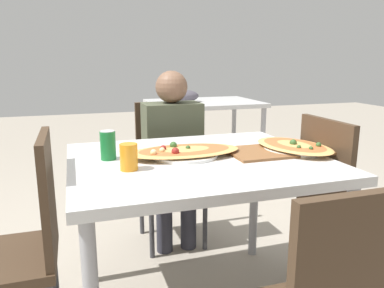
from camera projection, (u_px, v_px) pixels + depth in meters
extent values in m
cube|color=silver|center=(198.00, 162.00, 1.64)|extent=(1.10, 0.91, 0.04)
cylinder|color=#99999E|center=(346.00, 269.00, 1.50)|extent=(0.05, 0.05, 0.72)
cylinder|color=#99999E|center=(84.00, 220.00, 1.95)|extent=(0.05, 0.05, 0.72)
cylinder|color=#99999E|center=(254.00, 199.00, 2.25)|extent=(0.05, 0.05, 0.72)
cube|color=#3F2D1E|center=(171.00, 180.00, 2.40)|extent=(0.40, 0.40, 0.04)
cube|color=#3F2D1E|center=(164.00, 136.00, 2.51)|extent=(0.38, 0.03, 0.47)
cylinder|color=#38383D|center=(205.00, 219.00, 2.34)|extent=(0.03, 0.03, 0.40)
cylinder|color=#38383D|center=(152.00, 227.00, 2.24)|extent=(0.03, 0.03, 0.40)
cylinder|color=#38383D|center=(189.00, 200.00, 2.65)|extent=(0.03, 0.03, 0.40)
cylinder|color=#38383D|center=(141.00, 206.00, 2.55)|extent=(0.03, 0.03, 0.40)
cube|color=#3F2D1E|center=(2.00, 261.00, 1.44)|extent=(0.40, 0.40, 0.04)
cube|color=#3F2D1E|center=(48.00, 194.00, 1.44)|extent=(0.03, 0.38, 0.47)
cylinder|color=#38383D|center=(55.00, 280.00, 1.70)|extent=(0.03, 0.03, 0.40)
cube|color=#3F2D1E|center=(351.00, 212.00, 1.90)|extent=(0.40, 0.40, 0.04)
cube|color=#3F2D1E|center=(324.00, 167.00, 1.79)|extent=(0.03, 0.38, 0.47)
cylinder|color=#38383D|center=(351.00, 233.00, 2.16)|extent=(0.03, 0.03, 0.40)
cylinder|color=#38383D|center=(300.00, 241.00, 2.06)|extent=(0.03, 0.03, 0.40)
cylinder|color=#38383D|center=(342.00, 274.00, 1.75)|extent=(0.03, 0.03, 0.40)
cylinder|color=#2D2D38|center=(188.00, 215.00, 2.36)|extent=(0.10, 0.10, 0.44)
cylinder|color=#2D2D38|center=(164.00, 218.00, 2.31)|extent=(0.10, 0.10, 0.44)
cube|color=#474C38|center=(172.00, 142.00, 2.31)|extent=(0.35, 0.21, 0.48)
sphere|color=brown|center=(172.00, 87.00, 2.24)|extent=(0.19, 0.19, 0.19)
cylinder|color=white|center=(185.00, 155.00, 1.66)|extent=(0.29, 0.29, 0.01)
ellipsoid|color=tan|center=(185.00, 151.00, 1.66)|extent=(0.51, 0.26, 0.02)
ellipsoid|color=#D16033|center=(185.00, 150.00, 1.66)|extent=(0.41, 0.21, 0.01)
sphere|color=#335928|center=(188.00, 148.00, 1.66)|extent=(0.02, 0.02, 0.02)
sphere|color=beige|center=(162.00, 150.00, 1.61)|extent=(0.02, 0.02, 0.02)
sphere|color=maroon|center=(175.00, 151.00, 1.58)|extent=(0.03, 0.03, 0.03)
sphere|color=beige|center=(154.00, 153.00, 1.57)|extent=(0.03, 0.03, 0.03)
sphere|color=maroon|center=(163.00, 148.00, 1.64)|extent=(0.03, 0.03, 0.03)
sphere|color=#335928|center=(173.00, 145.00, 1.69)|extent=(0.03, 0.03, 0.03)
cylinder|color=#197233|center=(108.00, 145.00, 1.60)|extent=(0.07, 0.07, 0.12)
cylinder|color=silver|center=(107.00, 131.00, 1.58)|extent=(0.06, 0.06, 0.00)
cylinder|color=orange|center=(129.00, 157.00, 1.45)|extent=(0.07, 0.07, 0.10)
cube|color=brown|center=(277.00, 151.00, 1.73)|extent=(0.47, 0.26, 0.01)
cylinder|color=white|center=(294.00, 149.00, 1.76)|extent=(0.28, 0.28, 0.01)
ellipsoid|color=tan|center=(294.00, 146.00, 1.76)|extent=(0.35, 0.46, 0.02)
ellipsoid|color=#D16033|center=(294.00, 144.00, 1.75)|extent=(0.28, 0.38, 0.01)
sphere|color=#335928|center=(318.00, 145.00, 1.71)|extent=(0.03, 0.03, 0.03)
sphere|color=#335928|center=(311.00, 148.00, 1.65)|extent=(0.02, 0.02, 0.02)
sphere|color=#335928|center=(293.00, 143.00, 1.75)|extent=(0.03, 0.03, 0.03)
sphere|color=#335928|center=(299.00, 147.00, 1.67)|extent=(0.02, 0.02, 0.02)
cube|color=silver|center=(204.00, 103.00, 3.81)|extent=(1.10, 0.80, 0.04)
ellipsoid|color=#4C4751|center=(183.00, 96.00, 3.73)|extent=(0.32, 0.24, 0.12)
cylinder|color=#99999E|center=(165.00, 151.00, 3.42)|extent=(0.05, 0.05, 0.72)
cylinder|color=#99999E|center=(263.00, 143.00, 3.72)|extent=(0.05, 0.05, 0.72)
cylinder|color=#99999E|center=(150.00, 136.00, 4.07)|extent=(0.05, 0.05, 0.72)
cylinder|color=#99999E|center=(234.00, 131.00, 4.37)|extent=(0.05, 0.05, 0.72)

